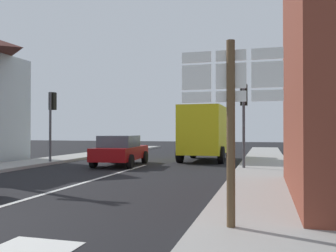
{
  "coord_description": "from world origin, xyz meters",
  "views": [
    {
      "loc": [
        5.75,
        -4.87,
        1.72
      ],
      "look_at": [
        1.12,
        12.16,
        1.94
      ],
      "focal_mm": 38.39,
      "sensor_mm": 36.0,
      "label": 1
    }
  ],
  "objects_px": {
    "delivery_truck": "(205,132)",
    "traffic_light_near_left": "(52,111)",
    "traffic_light_near_right": "(244,107)",
    "route_sign_post": "(231,113)",
    "sedan_far": "(120,150)"
  },
  "relations": [
    {
      "from": "sedan_far",
      "to": "traffic_light_near_left",
      "type": "xyz_separation_m",
      "value": [
        -3.74,
        -0.14,
        1.97
      ]
    },
    {
      "from": "sedan_far",
      "to": "traffic_light_near_left",
      "type": "height_order",
      "value": "traffic_light_near_left"
    },
    {
      "from": "traffic_light_near_right",
      "to": "traffic_light_near_left",
      "type": "height_order",
      "value": "traffic_light_near_right"
    },
    {
      "from": "traffic_light_near_left",
      "to": "route_sign_post",
      "type": "bearing_deg",
      "value": -45.55
    },
    {
      "from": "traffic_light_near_right",
      "to": "route_sign_post",
      "type": "bearing_deg",
      "value": -87.95
    },
    {
      "from": "sedan_far",
      "to": "route_sign_post",
      "type": "height_order",
      "value": "route_sign_post"
    },
    {
      "from": "sedan_far",
      "to": "traffic_light_near_right",
      "type": "distance_m",
      "value": 6.32
    },
    {
      "from": "route_sign_post",
      "to": "delivery_truck",
      "type": "bearing_deg",
      "value": 100.97
    },
    {
      "from": "delivery_truck",
      "to": "traffic_light_near_left",
      "type": "distance_m",
      "value": 8.36
    },
    {
      "from": "traffic_light_near_left",
      "to": "sedan_far",
      "type": "bearing_deg",
      "value": 2.13
    },
    {
      "from": "route_sign_post",
      "to": "traffic_light_near_right",
      "type": "relative_size",
      "value": 0.87
    },
    {
      "from": "delivery_truck",
      "to": "sedan_far",
      "type": "bearing_deg",
      "value": -133.56
    },
    {
      "from": "sedan_far",
      "to": "traffic_light_near_right",
      "type": "height_order",
      "value": "traffic_light_near_right"
    },
    {
      "from": "sedan_far",
      "to": "traffic_light_near_right",
      "type": "xyz_separation_m",
      "value": [
        5.97,
        -0.66,
        1.98
      ]
    },
    {
      "from": "route_sign_post",
      "to": "traffic_light_near_left",
      "type": "bearing_deg",
      "value": 134.45
    }
  ]
}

